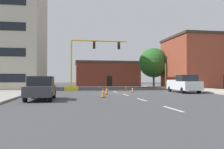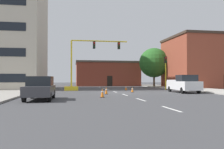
{
  "view_description": "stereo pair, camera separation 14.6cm",
  "coord_description": "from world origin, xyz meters",
  "px_view_note": "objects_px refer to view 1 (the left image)",
  "views": [
    {
      "loc": [
        -5.15,
        -25.52,
        1.55
      ],
      "look_at": [
        0.32,
        6.69,
        2.17
      ],
      "focal_mm": 37.89,
      "sensor_mm": 36.0,
      "label": 1
    },
    {
      "loc": [
        -5.0,
        -25.55,
        1.55
      ],
      "look_at": [
        0.32,
        6.69,
        2.17
      ],
      "focal_mm": 37.89,
      "sensor_mm": 36.0,
      "label": 2
    }
  ],
  "objects_px": {
    "traffic_light_pole_right": "(166,65)",
    "traffic_cone_roadside_b": "(133,90)",
    "traffic_signal_gantry": "(79,74)",
    "pickup_truck_white": "(184,84)",
    "traffic_cone_roadside_c": "(107,91)",
    "traffic_cone_roadside_d": "(103,93)",
    "tree_right_far": "(154,63)",
    "sedan_dark_gray_near_left": "(41,88)",
    "traffic_cone_roadside_a": "(126,88)"
  },
  "relations": [
    {
      "from": "pickup_truck_white",
      "to": "sedan_dark_gray_near_left",
      "type": "height_order",
      "value": "pickup_truck_white"
    },
    {
      "from": "traffic_signal_gantry",
      "to": "traffic_cone_roadside_a",
      "type": "xyz_separation_m",
      "value": [
        6.22,
        -1.0,
        -1.88
      ]
    },
    {
      "from": "pickup_truck_white",
      "to": "traffic_cone_roadside_b",
      "type": "relative_size",
      "value": 9.07
    },
    {
      "from": "sedan_dark_gray_near_left",
      "to": "traffic_cone_roadside_c",
      "type": "bearing_deg",
      "value": 45.13
    },
    {
      "from": "traffic_light_pole_right",
      "to": "sedan_dark_gray_near_left",
      "type": "height_order",
      "value": "traffic_light_pole_right"
    },
    {
      "from": "tree_right_far",
      "to": "pickup_truck_white",
      "type": "bearing_deg",
      "value": -99.4
    },
    {
      "from": "traffic_signal_gantry",
      "to": "pickup_truck_white",
      "type": "relative_size",
      "value": 1.56
    },
    {
      "from": "traffic_light_pole_right",
      "to": "traffic_cone_roadside_b",
      "type": "relative_size",
      "value": 7.94
    },
    {
      "from": "pickup_truck_white",
      "to": "traffic_cone_roadside_b",
      "type": "height_order",
      "value": "pickup_truck_white"
    },
    {
      "from": "traffic_cone_roadside_a",
      "to": "traffic_signal_gantry",
      "type": "bearing_deg",
      "value": 170.88
    },
    {
      "from": "traffic_light_pole_right",
      "to": "traffic_cone_roadside_d",
      "type": "relative_size",
      "value": 6.25
    },
    {
      "from": "traffic_cone_roadside_a",
      "to": "sedan_dark_gray_near_left",
      "type": "bearing_deg",
      "value": -125.78
    },
    {
      "from": "traffic_light_pole_right",
      "to": "tree_right_far",
      "type": "xyz_separation_m",
      "value": [
        2.19,
        11.2,
        1.15
      ]
    },
    {
      "from": "traffic_light_pole_right",
      "to": "traffic_cone_roadside_d",
      "type": "height_order",
      "value": "traffic_light_pole_right"
    },
    {
      "from": "tree_right_far",
      "to": "traffic_cone_roadside_a",
      "type": "distance_m",
      "value": 15.69
    },
    {
      "from": "pickup_truck_white",
      "to": "traffic_cone_roadside_c",
      "type": "height_order",
      "value": "pickup_truck_white"
    },
    {
      "from": "traffic_light_pole_right",
      "to": "traffic_cone_roadside_d",
      "type": "xyz_separation_m",
      "value": [
        -10.83,
        -12.85,
        -3.15
      ]
    },
    {
      "from": "traffic_signal_gantry",
      "to": "pickup_truck_white",
      "type": "bearing_deg",
      "value": -31.35
    },
    {
      "from": "traffic_signal_gantry",
      "to": "traffic_cone_roadside_c",
      "type": "xyz_separation_m",
      "value": [
        2.5,
        -8.35,
        -1.85
      ]
    },
    {
      "from": "traffic_cone_roadside_c",
      "to": "traffic_cone_roadside_d",
      "type": "distance_m",
      "value": 4.28
    },
    {
      "from": "traffic_cone_roadside_c",
      "to": "traffic_cone_roadside_d",
      "type": "relative_size",
      "value": 0.96
    },
    {
      "from": "traffic_cone_roadside_c",
      "to": "pickup_truck_white",
      "type": "bearing_deg",
      "value": 8.3
    },
    {
      "from": "traffic_cone_roadside_b",
      "to": "traffic_cone_roadside_a",
      "type": "bearing_deg",
      "value": 87.03
    },
    {
      "from": "traffic_cone_roadside_a",
      "to": "traffic_cone_roadside_d",
      "type": "relative_size",
      "value": 0.89
    },
    {
      "from": "tree_right_far",
      "to": "traffic_cone_roadside_b",
      "type": "height_order",
      "value": "tree_right_far"
    },
    {
      "from": "traffic_cone_roadside_b",
      "to": "traffic_cone_roadside_c",
      "type": "xyz_separation_m",
      "value": [
        -3.49,
        -2.96,
        0.07
      ]
    },
    {
      "from": "traffic_cone_roadside_c",
      "to": "traffic_light_pole_right",
      "type": "bearing_deg",
      "value": 41.16
    },
    {
      "from": "sedan_dark_gray_near_left",
      "to": "traffic_cone_roadside_d",
      "type": "relative_size",
      "value": 5.87
    },
    {
      "from": "sedan_dark_gray_near_left",
      "to": "traffic_cone_roadside_a",
      "type": "height_order",
      "value": "sedan_dark_gray_near_left"
    },
    {
      "from": "pickup_truck_white",
      "to": "sedan_dark_gray_near_left",
      "type": "distance_m",
      "value": 16.36
    },
    {
      "from": "tree_right_far",
      "to": "traffic_cone_roadside_d",
      "type": "distance_m",
      "value": 27.69
    },
    {
      "from": "traffic_cone_roadside_a",
      "to": "traffic_cone_roadside_d",
      "type": "xyz_separation_m",
      "value": [
        -4.63,
        -11.53,
        0.04
      ]
    },
    {
      "from": "tree_right_far",
      "to": "traffic_cone_roadside_b",
      "type": "distance_m",
      "value": 19.48
    },
    {
      "from": "traffic_signal_gantry",
      "to": "traffic_cone_roadside_a",
      "type": "relative_size",
      "value": 12.46
    },
    {
      "from": "traffic_cone_roadside_a",
      "to": "traffic_cone_roadside_b",
      "type": "xyz_separation_m",
      "value": [
        -0.23,
        -4.39,
        -0.04
      ]
    },
    {
      "from": "traffic_cone_roadside_b",
      "to": "traffic_cone_roadside_c",
      "type": "relative_size",
      "value": 0.82
    },
    {
      "from": "traffic_light_pole_right",
      "to": "pickup_truck_white",
      "type": "bearing_deg",
      "value": -96.81
    },
    {
      "from": "tree_right_far",
      "to": "sedan_dark_gray_near_left",
      "type": "distance_m",
      "value": 31.44
    },
    {
      "from": "pickup_truck_white",
      "to": "traffic_cone_roadside_d",
      "type": "xyz_separation_m",
      "value": [
        -9.95,
        -5.5,
        -0.6
      ]
    },
    {
      "from": "tree_right_far",
      "to": "traffic_cone_roadside_b",
      "type": "relative_size",
      "value": 12.47
    },
    {
      "from": "traffic_signal_gantry",
      "to": "traffic_light_pole_right",
      "type": "xyz_separation_m",
      "value": [
        12.41,
        0.32,
        1.32
      ]
    },
    {
      "from": "traffic_signal_gantry",
      "to": "traffic_cone_roadside_b",
      "type": "xyz_separation_m",
      "value": [
        5.99,
        -5.39,
        -1.92
      ]
    },
    {
      "from": "traffic_signal_gantry",
      "to": "pickup_truck_white",
      "type": "height_order",
      "value": "traffic_signal_gantry"
    },
    {
      "from": "traffic_cone_roadside_a",
      "to": "traffic_cone_roadside_b",
      "type": "height_order",
      "value": "traffic_cone_roadside_a"
    },
    {
      "from": "traffic_cone_roadside_c",
      "to": "traffic_signal_gantry",
      "type": "bearing_deg",
      "value": 106.65
    },
    {
      "from": "pickup_truck_white",
      "to": "traffic_cone_roadside_d",
      "type": "height_order",
      "value": "pickup_truck_white"
    },
    {
      "from": "traffic_light_pole_right",
      "to": "pickup_truck_white",
      "type": "xyz_separation_m",
      "value": [
        -0.88,
        -7.35,
        -2.55
      ]
    },
    {
      "from": "pickup_truck_white",
      "to": "tree_right_far",
      "type": "bearing_deg",
      "value": 80.6
    },
    {
      "from": "traffic_light_pole_right",
      "to": "traffic_cone_roadside_c",
      "type": "xyz_separation_m",
      "value": [
        -9.92,
        -8.67,
        -3.17
      ]
    },
    {
      "from": "traffic_light_pole_right",
      "to": "traffic_cone_roadside_b",
      "type": "distance_m",
      "value": 9.18
    }
  ]
}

